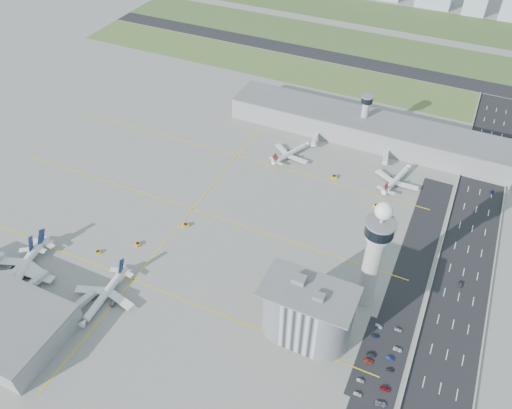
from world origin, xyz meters
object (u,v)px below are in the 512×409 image
at_px(car_lot_10, 398,349).
at_px(car_hw_4, 479,140).
at_px(airplane_near_b, 17,273).
at_px(jet_bridge_near_1, 25,292).
at_px(tug_3, 186,225).
at_px(car_lot_7, 385,389).
at_px(jet_bridge_far_1, 386,153).
at_px(airplane_near_c, 103,293).
at_px(tug_1, 138,244).
at_px(car_lot_3, 372,354).
at_px(car_lot_6, 381,404).
at_px(tug_5, 376,206).
at_px(car_hw_1, 461,284).
at_px(tug_0, 37,272).
at_px(car_hw_2, 492,192).
at_px(jet_bridge_near_2, 73,312).
at_px(car_lot_1, 360,381).
at_px(airplane_far_b, 397,176).
at_px(secondary_tower, 365,113).
at_px(admin_building, 307,312).
at_px(airplane_far_a, 291,150).
at_px(control_tower, 374,252).
at_px(car_lot_8, 390,370).
at_px(car_lot_11, 398,330).
at_px(jet_bridge_far_0, 316,136).
at_px(car_lot_9, 390,358).
at_px(car_lot_2, 369,361).
at_px(tug_2, 98,252).
at_px(car_lot_5, 379,326).
at_px(car_lot_0, 358,394).

relative_size(car_lot_10, car_hw_4, 1.23).
bearing_deg(airplane_near_b, jet_bridge_near_1, 37.54).
relative_size(tug_3, car_lot_7, 0.83).
bearing_deg(jet_bridge_far_1, airplane_near_c, -38.52).
relative_size(tug_1, car_lot_3, 0.78).
distance_m(tug_3, car_lot_6, 141.80).
height_order(tug_5, car_hw_1, tug_5).
distance_m(airplane_near_c, tug_0, 43.69).
distance_m(car_lot_6, car_hw_2, 166.69).
bearing_deg(jet_bridge_near_2, car_lot_1, -69.29).
distance_m(airplane_far_b, car_lot_6, 151.96).
xyz_separation_m(secondary_tower, car_lot_3, (53.91, -170.67, -18.20)).
bearing_deg(admin_building, airplane_near_b, -166.99).
distance_m(car_lot_7, car_hw_2, 159.31).
xyz_separation_m(jet_bridge_far_1, tug_3, (-87.97, -116.29, -1.79)).
relative_size(secondary_tower, airplane_far_a, 0.93).
distance_m(control_tower, jet_bridge_near_1, 172.69).
bearing_deg(car_lot_8, car_lot_11, -3.71).
distance_m(tug_1, car_lot_6, 149.77).
relative_size(jet_bridge_far_0, car_lot_9, 3.78).
distance_m(airplane_far_a, jet_bridge_far_1, 64.25).
bearing_deg(jet_bridge_far_0, jet_bridge_near_1, -33.77).
xyz_separation_m(airplane_near_c, car_lot_2, (128.85, 22.49, -4.93)).
distance_m(car_lot_6, car_lot_11, 39.36).
bearing_deg(tug_2, car_lot_10, -122.68).
bearing_deg(car_hw_4, tug_5, -117.55).
bearing_deg(car_lot_2, secondary_tower, 14.40).
bearing_deg(tug_0, airplane_far_a, -163.58).
xyz_separation_m(tug_0, car_lot_10, (182.77, 34.54, -0.48)).
bearing_deg(admin_building, car_lot_8, -3.70).
relative_size(car_lot_1, car_lot_5, 0.93).
distance_m(airplane_near_b, jet_bridge_near_1, 11.47).
bearing_deg(car_hw_2, tug_5, -145.64).
bearing_deg(car_lot_8, airplane_far_a, 29.82).
bearing_deg(car_lot_1, control_tower, 8.33).
xyz_separation_m(secondary_tower, tug_1, (-82.37, -158.39, -17.87)).
distance_m(car_lot_0, car_lot_8, 19.78).
distance_m(tug_0, car_lot_1, 172.07).
height_order(airplane_near_b, car_lot_11, airplane_near_b).
relative_size(control_tower, car_lot_8, 20.14).
distance_m(jet_bridge_near_2, car_lot_5, 147.29).
relative_size(jet_bridge_far_0, car_hw_4, 4.14).
xyz_separation_m(jet_bridge_far_1, car_lot_0, (31.56, -173.83, -2.23)).
xyz_separation_m(control_tower, car_lot_11, (19.86, -10.62, -34.48)).
distance_m(car_lot_2, car_hw_1, 70.11).
distance_m(jet_bridge_near_1, car_hw_4, 305.87).
relative_size(jet_bridge_near_1, tug_1, 4.35).
xyz_separation_m(jet_bridge_near_1, car_lot_5, (166.03, 56.43, -2.26)).
height_order(tug_0, car_lot_10, tug_0).
height_order(jet_bridge_near_1, car_lot_9, jet_bridge_near_1).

